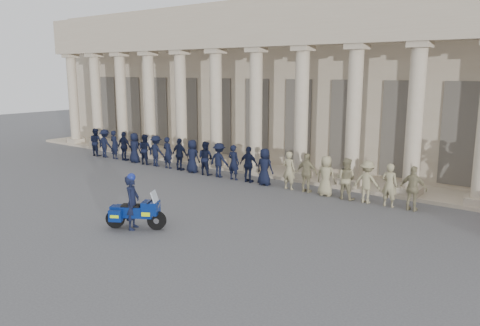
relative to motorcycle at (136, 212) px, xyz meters
name	(u,v)px	position (x,y,z in m)	size (l,w,h in m)	color
ground	(157,216)	(-0.51, 1.39, -0.57)	(90.00, 90.00, 0.00)	#4D4D50
building	(340,82)	(-0.51, 16.13, 3.95)	(40.00, 12.50, 9.00)	tan
officer_rank	(210,159)	(-3.34, 7.62, 0.28)	(20.19, 0.65, 1.70)	black
motorcycle	(136,212)	(0.00, 0.00, 0.00)	(1.85, 1.36, 1.32)	black
rider	(132,201)	(-0.10, -0.06, 0.37)	(0.70, 0.79, 1.89)	black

